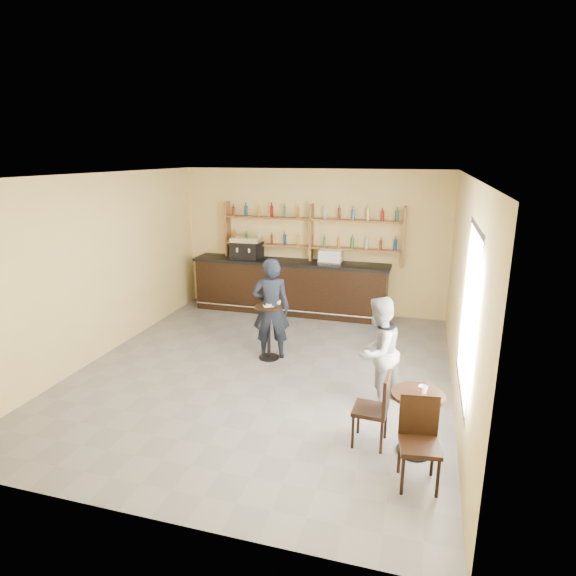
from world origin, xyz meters
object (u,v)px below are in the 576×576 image
(chair_west, at_px, (370,409))
(chair_south, at_px, (420,445))
(pedestal_table, at_px, (269,332))
(patron_second, at_px, (378,352))
(espresso_machine, at_px, (247,248))
(pastry_case, at_px, (331,257))
(cafe_table, at_px, (416,423))
(bar_counter, at_px, (290,287))
(man_main, at_px, (271,309))

(chair_west, relative_size, chair_south, 0.96)
(pedestal_table, height_order, patron_second, patron_second)
(chair_west, height_order, chair_south, chair_south)
(pedestal_table, height_order, chair_south, chair_south)
(espresso_machine, bearing_deg, pastry_case, 7.34)
(cafe_table, distance_m, patron_second, 1.30)
(bar_counter, relative_size, pastry_case, 8.76)
(chair_south, bearing_deg, chair_west, 124.26)
(bar_counter, xyz_separation_m, chair_south, (2.97, -5.38, -0.11))
(pedestal_table, relative_size, cafe_table, 1.23)
(man_main, xyz_separation_m, chair_south, (2.60, -2.87, -0.41))
(espresso_machine, xyz_separation_m, chair_west, (3.39, -4.73, -0.97))
(chair_south, bearing_deg, man_main, 123.75)
(pastry_case, bearing_deg, patron_second, -60.19)
(man_main, bearing_deg, cafe_table, 122.38)
(pastry_case, bearing_deg, bar_counter, -171.08)
(bar_counter, distance_m, pedestal_table, 2.63)
(cafe_table, bearing_deg, espresso_machine, 129.50)
(pastry_case, distance_m, man_main, 2.62)
(pedestal_table, relative_size, patron_second, 0.61)
(cafe_table, bearing_deg, pastry_case, 112.62)
(chair_west, bearing_deg, chair_south, 46.08)
(pastry_case, height_order, chair_west, pastry_case)
(pastry_case, xyz_separation_m, man_main, (-0.56, -2.52, -0.45))
(espresso_machine, relative_size, cafe_table, 0.84)
(pedestal_table, xyz_separation_m, cafe_table, (2.57, -2.18, -0.09))
(espresso_machine, distance_m, cafe_table, 6.29)
(chair_west, bearing_deg, patron_second, -174.76)
(espresso_machine, distance_m, pastry_case, 1.95)
(pedestal_table, relative_size, chair_west, 1.03)
(pedestal_table, xyz_separation_m, man_main, (0.02, 0.09, 0.42))
(pastry_case, distance_m, patron_second, 3.99)
(patron_second, bearing_deg, chair_west, 29.74)
(espresso_machine, bearing_deg, pedestal_table, -54.82)
(pastry_case, bearing_deg, man_main, -93.56)
(espresso_machine, relative_size, chair_south, 0.68)
(bar_counter, xyz_separation_m, man_main, (0.37, -2.52, 0.30))
(pedestal_table, distance_m, man_main, 0.42)
(bar_counter, xyz_separation_m, patron_second, (2.33, -3.69, 0.20))
(pastry_case, bearing_deg, chair_south, -60.30)
(espresso_machine, relative_size, pastry_case, 1.32)
(bar_counter, relative_size, man_main, 2.46)
(chair_south, relative_size, patron_second, 0.61)
(cafe_table, bearing_deg, chair_west, 174.81)
(espresso_machine, bearing_deg, man_main, -53.68)
(bar_counter, bearing_deg, man_main, -81.68)
(pastry_case, relative_size, chair_south, 0.51)
(man_main, bearing_deg, pastry_case, -118.46)
(man_main, relative_size, patron_second, 1.12)
(man_main, bearing_deg, chair_south, 116.22)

